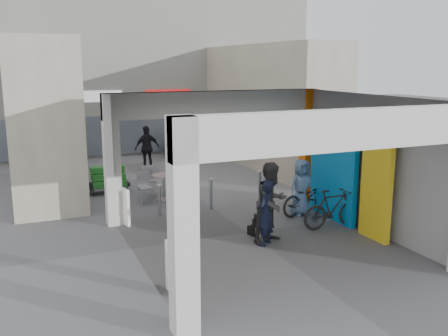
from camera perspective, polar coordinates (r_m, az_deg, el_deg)
name	(u,v)px	position (r m, az deg, el deg)	size (l,w,h in m)	color
ground	(247,233)	(12.91, 2.65, -7.38)	(90.00, 90.00, 0.00)	#5B5C60
arcade_canopy	(284,148)	(11.87, 6.82, 2.33)	(6.40, 6.45, 6.40)	silver
far_building	(127,69)	(25.54, -11.08, 11.08)	(18.00, 4.08, 8.00)	white
plaza_bldg_left	(39,115)	(18.59, -20.42, 5.73)	(2.00, 9.00, 5.00)	#BAB29A
plaza_bldg_right	(268,106)	(20.98, 5.08, 7.04)	(2.00, 9.00, 5.00)	#BAB29A
bollard_left	(160,200)	(14.30, -7.37, -3.68)	(0.09, 0.09, 0.89)	gray
bollard_center	(211,194)	(14.83, -1.49, -2.97)	(0.09, 0.09, 0.91)	gray
bollard_right	(260,186)	(15.69, 4.11, -2.06)	(0.09, 0.09, 0.96)	gray
advert_board_near	(174,268)	(9.52, -5.73, -11.36)	(0.18, 0.56, 1.00)	white
advert_board_far	(124,206)	(13.65, -11.31, -4.29)	(0.20, 0.55, 1.00)	white
cafe_set	(157,187)	(16.22, -7.62, -2.19)	(1.60, 1.29, 0.96)	#A6A6AB
produce_stand	(109,183)	(17.12, -13.05, -1.63)	(1.32, 0.72, 0.87)	black
crate_stack	(181,165)	(19.92, -4.92, 0.33)	(0.46, 0.37, 0.56)	#1C621F
border_collie	(256,227)	(12.59, 3.69, -6.69)	(0.23, 0.45, 0.63)	black
man_with_dog	(266,213)	(11.86, 4.78, -5.12)	(0.58, 0.38, 1.59)	black
man_back_turned	(272,202)	(12.05, 5.48, -3.93)	(0.95, 0.74, 1.96)	#353638
man_elderly	(301,187)	(14.31, 8.81, -2.19)	(0.79, 0.51, 1.61)	#577AA9
man_crates	(147,148)	(20.46, -8.77, 2.30)	(1.05, 0.44, 1.79)	black
bicycle_front	(307,197)	(14.52, 9.50, -3.29)	(0.66, 1.88, 0.99)	black
bicycle_rear	(333,209)	(13.40, 12.33, -4.56)	(0.49, 1.75, 1.05)	black
white_van	(212,140)	(23.45, -1.39, 3.24)	(1.72, 4.28, 1.46)	white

